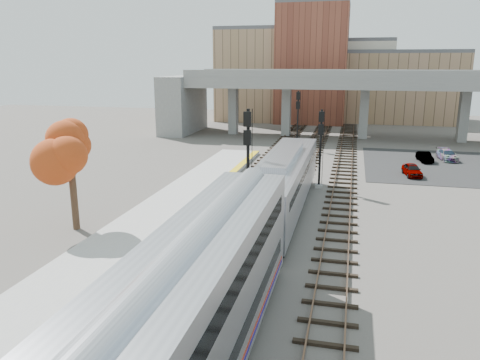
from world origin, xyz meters
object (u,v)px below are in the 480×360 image
at_px(car_a, 412,170).
at_px(car_c, 447,155).
at_px(signal_mast_far, 298,120).
at_px(car_b, 425,157).
at_px(tree, 70,151).
at_px(locomotive, 283,182).
at_px(signal_mast_near, 248,165).
at_px(signal_mast_mid, 320,151).

relative_size(car_a, car_c, 0.87).
xyz_separation_m(signal_mast_far, car_b, (14.45, -4.96, -3.00)).
distance_m(signal_mast_far, tree, 34.19).
distance_m(tree, car_a, 30.93).
bearing_deg(signal_mast_far, locomotive, -85.38).
relative_size(signal_mast_far, car_a, 2.09).
height_order(locomotive, signal_mast_far, signal_mast_far).
height_order(locomotive, tree, tree).
distance_m(signal_mast_near, tree, 11.35).
xyz_separation_m(signal_mast_near, signal_mast_mid, (4.10, 9.75, -0.59)).
relative_size(tree, car_c, 1.77).
bearing_deg(car_b, tree, -141.02).
height_order(tree, car_a, tree).
height_order(locomotive, car_c, locomotive).
relative_size(car_b, car_c, 0.82).
relative_size(tree, car_a, 2.02).
bearing_deg(signal_mast_near, locomotive, 47.18).
bearing_deg(signal_mast_near, car_b, 58.21).
xyz_separation_m(signal_mast_far, car_c, (16.99, -3.39, -2.96)).
bearing_deg(locomotive, tree, -152.60).
height_order(tree, car_c, tree).
xyz_separation_m(locomotive, signal_mast_mid, (2.00, 7.48, 1.00)).
xyz_separation_m(signal_mast_mid, tree, (-14.55, -13.99, 1.84)).
bearing_deg(locomotive, car_a, 53.46).
distance_m(locomotive, signal_mast_far, 26.13).
distance_m(signal_mast_near, car_c, 30.31).
bearing_deg(car_c, signal_mast_near, -132.29).
bearing_deg(signal_mast_near, signal_mast_far, 90.00).
xyz_separation_m(signal_mast_near, car_a, (12.38, 16.14, -3.25)).
relative_size(signal_mast_mid, car_a, 1.97).
relative_size(locomotive, tree, 2.76).
height_order(car_a, car_c, car_a).
height_order(signal_mast_near, car_b, signal_mast_near).
height_order(signal_mast_mid, tree, tree).
distance_m(locomotive, car_c, 27.14).
xyz_separation_m(car_b, car_c, (2.54, 1.58, 0.04)).
bearing_deg(car_c, car_b, -156.16).
bearing_deg(locomotive, car_b, 59.60).
height_order(locomotive, car_a, locomotive).
xyz_separation_m(tree, car_c, (27.44, 29.13, -4.52)).
bearing_deg(signal_mast_mid, signal_mast_near, -112.81).
bearing_deg(signal_mast_far, tree, -107.82).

